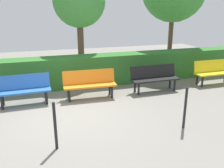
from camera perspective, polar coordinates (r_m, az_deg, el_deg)
The scene contains 9 objects.
ground_plane at distance 6.61m, azimuth -10.78°, elevation -6.78°, with size 20.20×20.20×0.00m, color gray.
bench_yellow at distance 9.53m, azimuth 22.90°, elevation 2.86°, with size 1.53×0.47×0.86m.
bench_black at distance 8.15m, azimuth 9.98°, elevation 1.66°, with size 1.63×0.50×0.86m.
bench_orange at distance 7.44m, azimuth -5.31°, elevation 0.30°, with size 1.63×0.53×0.86m.
bench_blue at distance 7.36m, azimuth -20.13°, elevation -0.97°, with size 1.50×0.51×0.86m.
hedge_row at distance 8.66m, azimuth -6.32°, elevation 3.14°, with size 16.20×0.76×1.07m, color #2D6B28.
tree_mid at distance 9.59m, azimuth -7.77°, elevation 18.69°, with size 1.97×1.97×3.90m.
railing_post_mid at distance 5.79m, azimuth 16.89°, elevation -5.51°, with size 0.06×0.06×1.00m, color black.
railing_post_far at distance 4.89m, azimuth -13.27°, elevation -9.66°, with size 0.06×0.06×1.00m, color black.
Camera 1 is at (0.57, 6.00, 2.72)m, focal length 38.70 mm.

